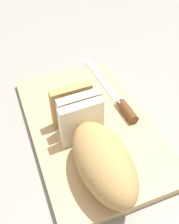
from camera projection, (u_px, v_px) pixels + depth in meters
ground_plane at (89, 127)px, 0.58m from camera, size 3.00×3.00×0.00m
cutting_board at (89, 125)px, 0.57m from camera, size 0.43×0.27×0.02m
bread_loaf at (96, 148)px, 0.45m from camera, size 0.26×0.10×0.09m
bread_knife at (120, 102)px, 0.60m from camera, size 0.28×0.02×0.02m
crumb_near_knife at (102, 141)px, 0.52m from camera, size 0.01×0.01×0.01m
crumb_near_loaf at (126, 118)px, 0.57m from camera, size 0.01×0.01×0.01m
crumb_stray_left at (82, 124)px, 0.56m from camera, size 0.00×0.00×0.00m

